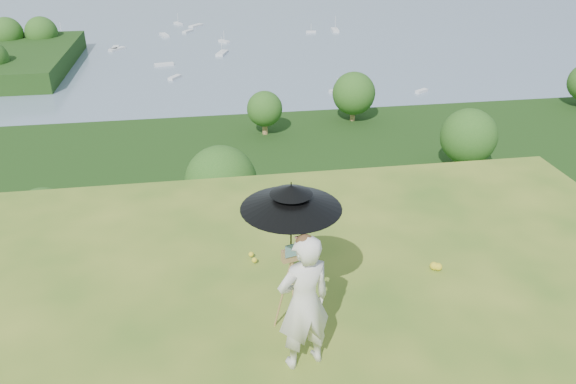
{
  "coord_description": "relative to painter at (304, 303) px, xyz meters",
  "views": [
    {
      "loc": [
        -0.62,
        -3.87,
        5.16
      ],
      "look_at": [
        0.69,
        4.4,
        0.89
      ],
      "focal_mm": 35.0,
      "sensor_mm": 36.0,
      "label": 1
    }
  ],
  "objects": [
    {
      "name": "moored_boats",
      "position": [
        -12.91,
        159.6,
        -34.59
      ],
      "size": [
        140.0,
        140.0,
        0.7
      ],
      "primitive_type": null,
      "color": "silver",
      "rests_on": "bay_water"
    },
    {
      "name": "forest_slope",
      "position": [
        -0.41,
        33.6,
        -29.94
      ],
      "size": [
        140.0,
        56.0,
        22.0
      ],
      "primitive_type": "cube",
      "color": "black",
      "rests_on": "bay_water"
    },
    {
      "name": "field_easel",
      "position": [
        -0.05,
        0.61,
        -0.23
      ],
      "size": [
        0.66,
        0.66,
        1.42
      ],
      "primitive_type": null,
      "rotation": [
        0.0,
        0.0,
        0.25
      ],
      "color": "#AF8549",
      "rests_on": "ground"
    },
    {
      "name": "shoreline_tier",
      "position": [
        -0.41,
        73.6,
        -36.94
      ],
      "size": [
        170.0,
        28.0,
        8.0
      ],
      "primitive_type": "cube",
      "color": "#6A5F54",
      "rests_on": "bay_water"
    },
    {
      "name": "harbor_town",
      "position": [
        -0.41,
        73.6,
        -30.44
      ],
      "size": [
        110.0,
        22.0,
        5.0
      ],
      "primitive_type": null,
      "color": "silver",
      "rests_on": "shoreline_tier"
    },
    {
      "name": "sun_umbrella",
      "position": [
        -0.05,
        0.64,
        0.77
      ],
      "size": [
        1.63,
        1.63,
        1.07
      ],
      "primitive_type": null,
      "rotation": [
        0.0,
        0.0,
        0.39
      ],
      "color": "black",
      "rests_on": "field_easel"
    },
    {
      "name": "slope_trees",
      "position": [
        -0.41,
        33.6,
        -15.94
      ],
      "size": [
        110.0,
        50.0,
        6.0
      ],
      "primitive_type": null,
      "color": "#205419",
      "rests_on": "forest_slope"
    },
    {
      "name": "painter_cap",
      "position": [
        0.0,
        0.0,
        0.88
      ],
      "size": [
        0.29,
        0.31,
        0.1
      ],
      "primitive_type": null,
      "rotation": [
        0.0,
        0.0,
        0.33
      ],
      "color": "#CA6F75",
      "rests_on": "painter"
    },
    {
      "name": "bay_water",
      "position": [
        -0.41,
        238.6,
        -34.94
      ],
      "size": [
        700.0,
        700.0,
        0.0
      ],
      "primitive_type": "plane",
      "color": "slate",
      "rests_on": "ground"
    },
    {
      "name": "painter",
      "position": [
        0.0,
        0.0,
        0.0
      ],
      "size": [
        0.78,
        0.62,
        1.87
      ],
      "primitive_type": "imported",
      "rotation": [
        0.0,
        0.0,
        3.42
      ],
      "color": "silver",
      "rests_on": "ground"
    }
  ]
}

